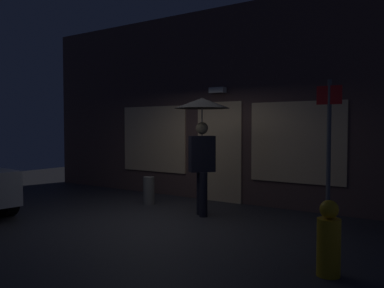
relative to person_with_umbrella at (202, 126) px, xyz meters
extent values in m
plane|color=#2D2D33|center=(-0.45, -0.78, -1.67)|extent=(18.00, 18.00, 0.00)
cube|color=brown|center=(-0.45, 1.57, 0.47)|extent=(10.61, 0.30, 4.27)
cube|color=#F9D199|center=(-0.45, 1.40, -0.57)|extent=(1.10, 0.04, 2.20)
cube|color=#F9D199|center=(-2.31, 1.40, -0.32)|extent=(1.91, 0.04, 1.60)
cube|color=#F9D199|center=(1.30, 1.40, -0.32)|extent=(1.91, 0.04, 1.60)
cube|color=white|center=(-0.45, 1.32, 0.78)|extent=(0.36, 0.16, 0.12)
cylinder|color=black|center=(-0.08, 0.07, -1.26)|extent=(0.15, 0.15, 0.82)
cylinder|color=black|center=(0.07, -0.07, -1.26)|extent=(0.15, 0.15, 0.82)
cube|color=black|center=(0.00, 0.00, -0.51)|extent=(0.49, 0.50, 0.66)
cube|color=silver|center=(0.10, 0.09, -0.51)|extent=(0.11, 0.12, 0.53)
cube|color=red|center=(0.10, 0.09, -0.53)|extent=(0.05, 0.05, 0.43)
sphere|color=tan|center=(0.00, 0.00, -0.04)|extent=(0.23, 0.23, 0.23)
cylinder|color=slate|center=(0.00, 0.00, 0.02)|extent=(0.02, 0.02, 1.00)
cone|color=black|center=(0.00, 0.00, 0.42)|extent=(1.03, 1.03, 0.19)
cylinder|color=black|center=(-2.99, -2.05, -1.35)|extent=(0.66, 0.29, 0.64)
cylinder|color=#595B60|center=(2.20, 0.36, -0.46)|extent=(0.07, 0.07, 2.42)
cube|color=red|center=(2.20, 0.34, 0.50)|extent=(0.40, 0.02, 0.30)
cylinder|color=slate|center=(-1.53, 0.28, -1.37)|extent=(0.24, 0.24, 0.59)
cylinder|color=gold|center=(2.78, -1.73, -1.35)|extent=(0.26, 0.26, 0.64)
sphere|color=gold|center=(2.78, -1.73, -0.92)|extent=(0.21, 0.21, 0.21)
camera|label=1|loc=(3.96, -6.20, 0.00)|focal=37.26mm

